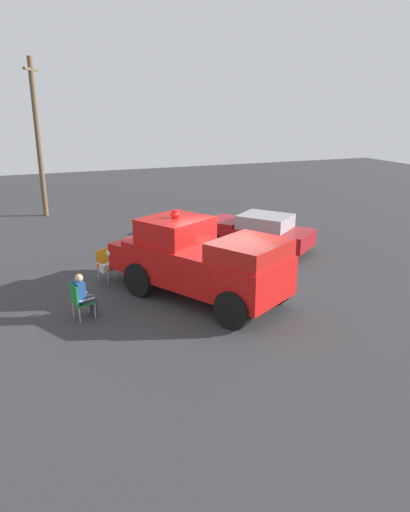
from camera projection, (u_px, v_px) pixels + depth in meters
ground_plane at (225, 300)px, 14.01m from camera, size 60.00×60.00×0.00m
vintage_fire_truck at (199, 260)px, 13.85m from camera, size 4.81×6.25×2.59m
classic_hot_rod at (257, 231)px, 18.70m from camera, size 4.13×4.58×1.46m
lawn_chair_near_truck at (79, 299)px, 12.63m from camera, size 0.61×0.62×1.02m
lawn_chair_by_car at (181, 220)px, 21.11m from camera, size 0.69×0.69×1.02m
lawn_chair_spare at (105, 263)px, 15.52m from camera, size 0.68×0.68×1.02m
spectator_seated at (83, 294)px, 12.67m from camera, size 0.61×0.50×1.29m
utility_pole at (38, 137)px, 23.41m from camera, size 0.77×1.61×7.74m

